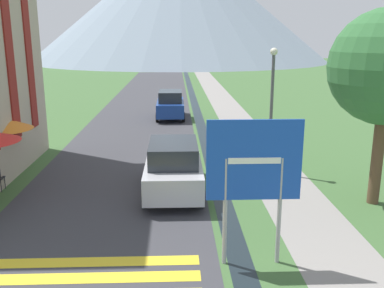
% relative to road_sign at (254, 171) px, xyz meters
% --- Properties ---
extents(ground_plane, '(160.00, 160.00, 0.00)m').
position_rel_road_sign_xyz_m(ground_plane, '(-1.44, 15.12, -2.29)').
color(ground_plane, '#3D6033').
extents(road, '(6.40, 60.00, 0.01)m').
position_rel_road_sign_xyz_m(road, '(-3.94, 25.12, -2.28)').
color(road, '#38383D').
rests_on(road, ground_plane).
extents(footpath, '(2.20, 60.00, 0.01)m').
position_rel_road_sign_xyz_m(footpath, '(2.16, 25.12, -2.28)').
color(footpath, gray).
rests_on(footpath, ground_plane).
extents(drainage_channel, '(0.60, 60.00, 0.00)m').
position_rel_road_sign_xyz_m(drainage_channel, '(-0.24, 25.12, -2.29)').
color(drainage_channel, black).
rests_on(drainage_channel, ground_plane).
extents(crosswalk_marking, '(5.44, 2.54, 0.01)m').
position_rel_road_sign_xyz_m(crosswalk_marking, '(-3.94, -0.88, -2.28)').
color(crosswalk_marking, yellow).
rests_on(crosswalk_marking, ground_plane).
extents(mountain_distant, '(62.55, 62.55, 25.38)m').
position_rel_road_sign_xyz_m(mountain_distant, '(-0.80, 86.15, 10.40)').
color(mountain_distant, gray).
rests_on(mountain_distant, ground_plane).
extents(road_sign, '(2.16, 0.11, 3.47)m').
position_rel_road_sign_xyz_m(road_sign, '(0.00, 0.00, 0.00)').
color(road_sign, '#9E9EA3').
rests_on(road_sign, ground_plane).
extents(parked_car_near, '(1.97, 4.29, 1.82)m').
position_rel_road_sign_xyz_m(parked_car_near, '(-1.84, 4.79, -1.38)').
color(parked_car_near, '#B2B2B7').
rests_on(parked_car_near, ground_plane).
extents(parked_car_far, '(1.82, 4.00, 1.82)m').
position_rel_road_sign_xyz_m(parked_car_far, '(-2.09, 18.44, -1.38)').
color(parked_car_far, navy).
rests_on(parked_car_far, ground_plane).
extents(cafe_umbrella_rear_orange, '(2.26, 2.26, 2.33)m').
position_rel_road_sign_xyz_m(cafe_umbrella_rear_orange, '(-8.21, 6.67, -0.19)').
color(cafe_umbrella_rear_orange, '#B7B2A8').
rests_on(cafe_umbrella_rear_orange, ground_plane).
extents(streetlamp, '(0.28, 0.28, 4.82)m').
position_rel_road_sign_xyz_m(streetlamp, '(1.90, 6.90, 0.59)').
color(streetlamp, '#515156').
rests_on(streetlamp, ground_plane).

